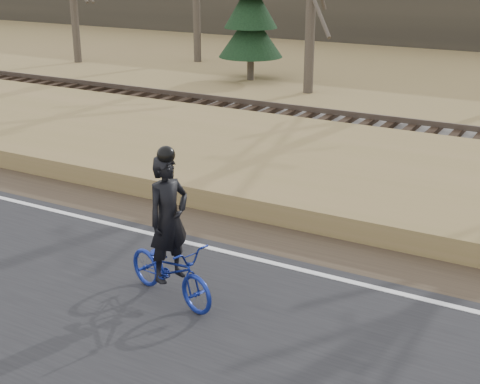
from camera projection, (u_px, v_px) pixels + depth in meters
The scene contains 8 objects.
ground at pixel (52, 218), 13.29m from camera, with size 120.00×120.00×0.00m, color olive.
edge_line at pixel (58, 212), 13.43m from camera, with size 120.00×0.12×0.01m, color silver.
shoulder at pixel (92, 198), 14.27m from camera, with size 120.00×1.60×0.04m, color #473A2B.
embankment at pixel (172, 154), 16.66m from camera, with size 120.00×5.00×0.44m, color olive.
ballast at pixel (245, 122), 19.78m from camera, with size 120.00×3.00×0.45m, color slate.
railroad at pixel (245, 112), 19.68m from camera, with size 120.00×2.40×0.29m.
cyclist at pixel (170, 251), 9.83m from camera, with size 1.93×1.12×2.39m.
conifer at pixel (251, 6), 26.46m from camera, with size 2.60×2.60×6.23m.
Camera 1 is at (9.29, -8.93, 5.01)m, focal length 50.00 mm.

